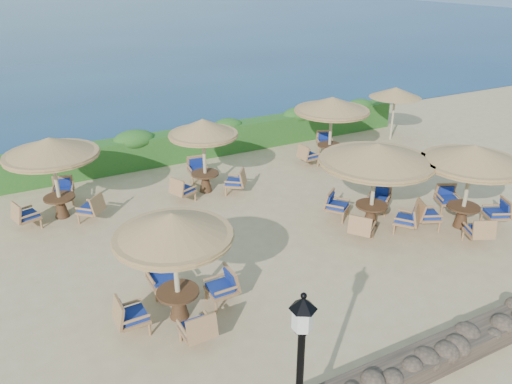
{
  "coord_description": "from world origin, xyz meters",
  "views": [
    {
      "loc": [
        -7.89,
        -11.32,
        7.34
      ],
      "look_at": [
        -1.74,
        0.38,
        1.3
      ],
      "focal_mm": 35.0,
      "sensor_mm": 36.0,
      "label": 1
    }
  ],
  "objects_px": {
    "cafe_set_0": "(175,250)",
    "cafe_set_4": "(204,143)",
    "cafe_set_3": "(53,160)",
    "cafe_set_5": "(332,115)",
    "extra_parasol": "(396,93)",
    "cafe_set_1": "(376,166)",
    "cafe_set_2": "(471,170)"
  },
  "relations": [
    {
      "from": "cafe_set_3",
      "to": "cafe_set_2",
      "type": "bearing_deg",
      "value": -30.81
    },
    {
      "from": "cafe_set_5",
      "to": "cafe_set_1",
      "type": "bearing_deg",
      "value": -112.3
    },
    {
      "from": "extra_parasol",
      "to": "cafe_set_3",
      "type": "xyz_separation_m",
      "value": [
        -14.57,
        -1.11,
        -0.25
      ]
    },
    {
      "from": "cafe_set_3",
      "to": "cafe_set_5",
      "type": "xyz_separation_m",
      "value": [
        10.44,
        0.15,
        0.03
      ]
    },
    {
      "from": "extra_parasol",
      "to": "cafe_set_5",
      "type": "xyz_separation_m",
      "value": [
        -4.13,
        -0.96,
        -0.22
      ]
    },
    {
      "from": "extra_parasol",
      "to": "cafe_set_4",
      "type": "height_order",
      "value": "cafe_set_4"
    },
    {
      "from": "extra_parasol",
      "to": "cafe_set_4",
      "type": "bearing_deg",
      "value": -171.73
    },
    {
      "from": "cafe_set_0",
      "to": "cafe_set_3",
      "type": "xyz_separation_m",
      "value": [
        -1.61,
        6.46,
        0.16
      ]
    },
    {
      "from": "cafe_set_3",
      "to": "cafe_set_5",
      "type": "bearing_deg",
      "value": 0.81
    },
    {
      "from": "extra_parasol",
      "to": "cafe_set_5",
      "type": "distance_m",
      "value": 4.25
    },
    {
      "from": "cafe_set_2",
      "to": "cafe_set_3",
      "type": "relative_size",
      "value": 1.04
    },
    {
      "from": "cafe_set_0",
      "to": "cafe_set_2",
      "type": "bearing_deg",
      "value": 0.44
    },
    {
      "from": "extra_parasol",
      "to": "cafe_set_5",
      "type": "height_order",
      "value": "cafe_set_5"
    },
    {
      "from": "extra_parasol",
      "to": "cafe_set_1",
      "type": "height_order",
      "value": "cafe_set_1"
    },
    {
      "from": "cafe_set_4",
      "to": "cafe_set_0",
      "type": "bearing_deg",
      "value": -117.47
    },
    {
      "from": "cafe_set_0",
      "to": "cafe_set_4",
      "type": "height_order",
      "value": "same"
    },
    {
      "from": "cafe_set_2",
      "to": "cafe_set_5",
      "type": "xyz_separation_m",
      "value": [
        -0.28,
        6.54,
        0.08
      ]
    },
    {
      "from": "cafe_set_2",
      "to": "cafe_set_4",
      "type": "height_order",
      "value": "same"
    },
    {
      "from": "cafe_set_3",
      "to": "cafe_set_4",
      "type": "height_order",
      "value": "same"
    },
    {
      "from": "extra_parasol",
      "to": "cafe_set_3",
      "type": "relative_size",
      "value": 0.84
    },
    {
      "from": "extra_parasol",
      "to": "cafe_set_3",
      "type": "distance_m",
      "value": 14.62
    },
    {
      "from": "cafe_set_0",
      "to": "cafe_set_4",
      "type": "xyz_separation_m",
      "value": [
        3.2,
        6.15,
        0.03
      ]
    },
    {
      "from": "cafe_set_2",
      "to": "cafe_set_5",
      "type": "distance_m",
      "value": 6.55
    },
    {
      "from": "cafe_set_2",
      "to": "extra_parasol",
      "type": "bearing_deg",
      "value": 62.78
    },
    {
      "from": "cafe_set_2",
      "to": "cafe_set_4",
      "type": "xyz_separation_m",
      "value": [
        -5.9,
        6.08,
        -0.07
      ]
    },
    {
      "from": "cafe_set_3",
      "to": "cafe_set_4",
      "type": "relative_size",
      "value": 1.04
    },
    {
      "from": "cafe_set_0",
      "to": "cafe_set_3",
      "type": "height_order",
      "value": "same"
    },
    {
      "from": "cafe_set_3",
      "to": "cafe_set_1",
      "type": "bearing_deg",
      "value": -31.04
    },
    {
      "from": "cafe_set_3",
      "to": "cafe_set_4",
      "type": "distance_m",
      "value": 4.82
    },
    {
      "from": "cafe_set_4",
      "to": "cafe_set_1",
      "type": "bearing_deg",
      "value": -53.21
    },
    {
      "from": "extra_parasol",
      "to": "cafe_set_1",
      "type": "relative_size",
      "value": 0.71
    },
    {
      "from": "cafe_set_1",
      "to": "extra_parasol",
      "type": "bearing_deg",
      "value": 44.39
    }
  ]
}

